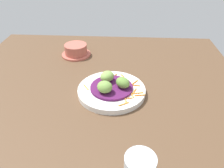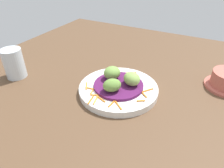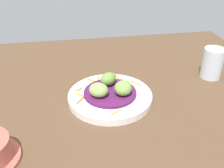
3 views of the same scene
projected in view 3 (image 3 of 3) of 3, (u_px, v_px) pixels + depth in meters
table_surface at (122, 112)px, 70.72cm from camera, size 110.00×110.00×2.00cm
main_plate at (110, 97)px, 73.68cm from camera, size 23.65×23.65×1.98cm
cabbage_bed at (110, 93)px, 72.96cm from camera, size 14.78×14.78×0.85cm
carrot_garnish at (108, 85)px, 76.81cm from camera, size 19.38×21.61×0.40cm
guac_scoop_left at (123, 88)px, 70.49cm from camera, size 6.85×6.97×3.93cm
guac_scoop_center at (108, 79)px, 75.10cm from camera, size 6.52×6.58×3.65cm
guac_scoop_right at (99, 90)px, 69.76cm from camera, size 6.95×6.75×3.81cm
water_glass at (212, 63)px, 83.47cm from camera, size 6.54×6.54×9.86cm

